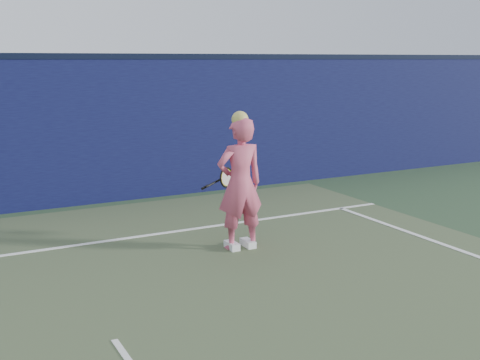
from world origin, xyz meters
TOP-DOWN VIEW (x-y plane):
  - backstop_wall at (0.00, 6.50)m, footprint 24.00×0.40m
  - wall_cap at (0.00, 6.50)m, footprint 24.00×0.42m
  - player at (2.27, 2.88)m, footprint 0.66×0.44m
  - racket at (2.28, 3.35)m, footprint 0.55×0.18m

SIDE VIEW (x-z plane):
  - racket at x=2.28m, z-range 0.73..1.03m
  - player at x=2.27m, z-range -0.03..1.81m
  - backstop_wall at x=0.00m, z-range 0.00..2.50m
  - wall_cap at x=0.00m, z-range 2.50..2.60m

